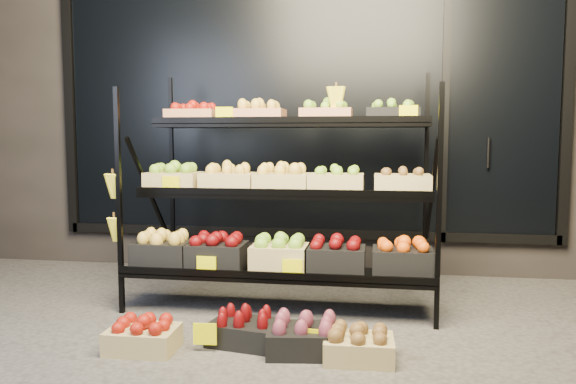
% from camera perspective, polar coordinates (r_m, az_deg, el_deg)
% --- Properties ---
extents(ground, '(24.00, 24.00, 0.00)m').
position_cam_1_polar(ground, '(3.53, -2.18, -13.82)').
color(ground, '#514F4C').
rests_on(ground, ground).
extents(building, '(6.00, 2.08, 3.50)m').
position_cam_1_polar(building, '(5.92, 2.75, 11.07)').
color(building, '#2D2826').
rests_on(building, ground).
extents(display_rack, '(2.18, 1.02, 1.66)m').
position_cam_1_polar(display_rack, '(3.95, -0.68, -0.06)').
color(display_rack, black).
rests_on(display_rack, ground).
extents(tag_floor_a, '(0.13, 0.01, 0.12)m').
position_cam_1_polar(tag_floor_a, '(3.21, -8.44, -14.75)').
color(tag_floor_a, '#E8E600').
rests_on(tag_floor_a, ground).
extents(tag_floor_b, '(0.13, 0.01, 0.12)m').
position_cam_1_polar(tag_floor_b, '(3.09, 2.24, -15.48)').
color(tag_floor_b, '#E8E600').
rests_on(tag_floor_b, ground).
extents(floor_crate_left, '(0.38, 0.28, 0.19)m').
position_cam_1_polar(floor_crate_left, '(3.28, -14.53, -13.86)').
color(floor_crate_left, tan).
rests_on(floor_crate_left, ground).
extents(floor_crate_midleft, '(0.42, 0.34, 0.19)m').
position_cam_1_polar(floor_crate_midleft, '(3.29, -4.46, -13.64)').
color(floor_crate_midleft, black).
rests_on(floor_crate_midleft, ground).
extents(floor_crate_midright, '(0.37, 0.28, 0.19)m').
position_cam_1_polar(floor_crate_midright, '(3.08, 7.21, -15.08)').
color(floor_crate_midright, tan).
rests_on(floor_crate_midright, ground).
extents(floor_crate_right, '(0.44, 0.35, 0.20)m').
position_cam_1_polar(floor_crate_right, '(3.15, 1.68, -14.41)').
color(floor_crate_right, black).
rests_on(floor_crate_right, ground).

